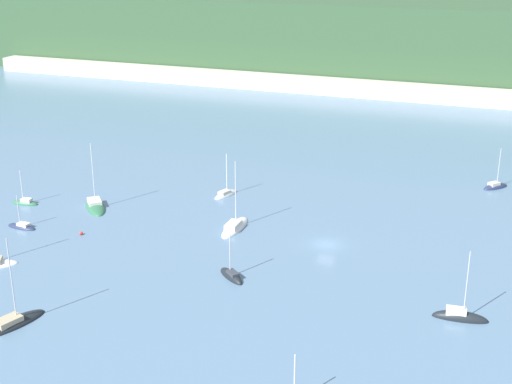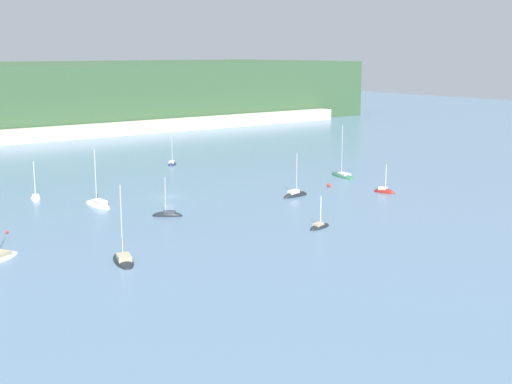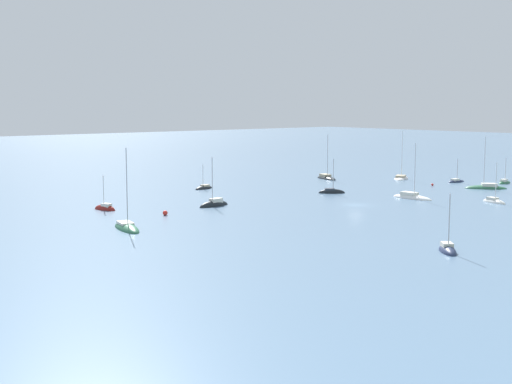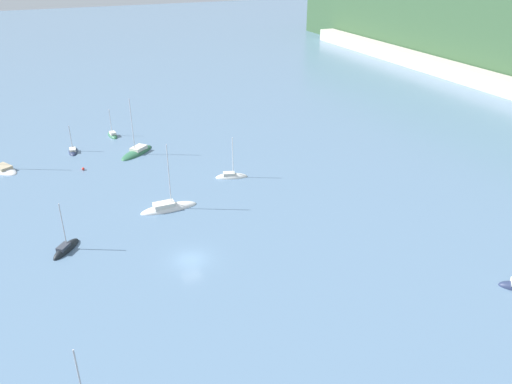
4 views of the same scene
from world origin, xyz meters
TOP-DOWN VIEW (x-y plane):
  - ground_plane at (0.00, 0.00)m, footprint 600.00×600.00m
  - sailboat_0 at (-21.56, 13.82)m, footprint 3.32×5.81m
  - sailboat_2 at (-41.11, -22.99)m, footprint 9.02×7.04m
  - sailboat_4 at (-44.97, -10.34)m, footprint 5.22×2.00m
  - sailboat_6 at (-14.60, 0.85)m, footprint 2.63×8.76m
  - sailboat_7 at (-8.75, -14.50)m, footprint 5.05×4.48m
  - sailboat_8 at (-50.98, -1.82)m, footprint 4.87×2.04m
  - sailboat_11 at (-39.26, 0.98)m, footprint 7.84×8.38m
  - mooring_buoy_1 at (-34.96, -9.50)m, footprint 0.51×0.51m

SIDE VIEW (x-z plane):
  - ground_plane at x=0.00m, z-range 0.00..0.00m
  - sailboat_4 at x=-44.97m, z-range -2.81..2.98m
  - sailboat_7 at x=-8.75m, z-range -3.76..3.92m
  - sailboat_0 at x=-21.56m, z-range -3.91..4.09m
  - sailboat_2 at x=-41.11m, z-range -5.90..6.09m
  - sailboat_8 at x=-50.98m, z-range -3.11..3.32m
  - sailboat_11 at x=-39.26m, z-range -5.73..5.95m
  - sailboat_6 at x=-14.60m, z-range -5.50..5.73m
  - mooring_buoy_1 at x=-34.96m, z-range 0.00..0.51m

